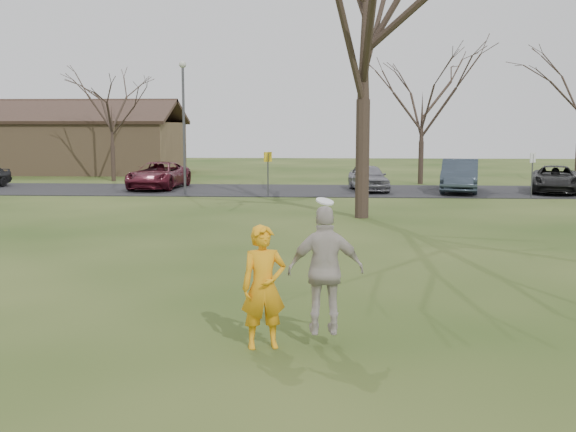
# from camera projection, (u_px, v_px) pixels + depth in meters

# --- Properties ---
(ground) EXTENTS (120.00, 120.00, 0.00)m
(ground) POSITION_uv_depth(u_px,v_px,m) (272.00, 356.00, 9.82)
(ground) COLOR #1E380F
(ground) RESTS_ON ground
(parking_strip) EXTENTS (62.00, 6.50, 0.04)m
(parking_strip) POSITION_uv_depth(u_px,v_px,m) (313.00, 190.00, 34.56)
(parking_strip) COLOR black
(parking_strip) RESTS_ON ground
(player_defender) EXTENTS (0.76, 0.60, 1.84)m
(player_defender) POSITION_uv_depth(u_px,v_px,m) (264.00, 287.00, 10.08)
(player_defender) COLOR orange
(player_defender) RESTS_ON ground
(car_2) EXTENTS (2.66, 5.10, 1.37)m
(car_2) POSITION_uv_depth(u_px,v_px,m) (158.00, 175.00, 35.35)
(car_2) COLOR #531320
(car_2) RESTS_ON parking_strip
(car_4) EXTENTS (2.15, 4.09, 1.33)m
(car_4) POSITION_uv_depth(u_px,v_px,m) (368.00, 178.00, 34.14)
(car_4) COLOR gray
(car_4) RESTS_ON parking_strip
(car_5) EXTENTS (2.67, 5.14, 1.61)m
(car_5) POSITION_uv_depth(u_px,v_px,m) (460.00, 176.00, 33.51)
(car_5) COLOR #2E3945
(car_5) RESTS_ON parking_strip
(car_6) EXTENTS (3.40, 5.10, 1.30)m
(car_6) POSITION_uv_depth(u_px,v_px,m) (555.00, 179.00, 33.26)
(car_6) COLOR black
(car_6) RESTS_ON parking_strip
(catching_play) EXTENTS (1.16, 0.66, 2.03)m
(catching_play) POSITION_uv_depth(u_px,v_px,m) (326.00, 270.00, 10.07)
(catching_play) COLOR #BAAFA7
(catching_play) RESTS_ON ground
(building) EXTENTS (20.60, 8.50, 5.14)m
(building) POSITION_uv_depth(u_px,v_px,m) (35.00, 145.00, 48.35)
(building) COLOR #8C6D4C
(building) RESTS_ON ground
(lamp_post) EXTENTS (0.34, 0.34, 6.27)m
(lamp_post) POSITION_uv_depth(u_px,v_px,m) (184.00, 111.00, 31.92)
(lamp_post) COLOR #47474C
(lamp_post) RESTS_ON ground
(sign_yellow) EXTENTS (0.35, 0.35, 2.08)m
(sign_yellow) POSITION_uv_depth(u_px,v_px,m) (268.00, 166.00, 31.52)
(sign_yellow) COLOR #47474C
(sign_yellow) RESTS_ON ground
(sign_white) EXTENTS (0.35, 0.35, 2.08)m
(sign_white) POSITION_uv_depth(u_px,v_px,m) (532.00, 166.00, 30.81)
(sign_white) COLOR #47474C
(sign_white) RESTS_ON ground
(big_tree) EXTENTS (9.00, 9.00, 14.00)m
(big_tree) POSITION_uv_depth(u_px,v_px,m) (364.00, 17.00, 23.63)
(big_tree) COLOR #352821
(big_tree) RESTS_ON ground
(small_tree_row) EXTENTS (55.00, 5.90, 8.50)m
(small_tree_row) POSITION_uv_depth(u_px,v_px,m) (392.00, 115.00, 38.80)
(small_tree_row) COLOR #352821
(small_tree_row) RESTS_ON ground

